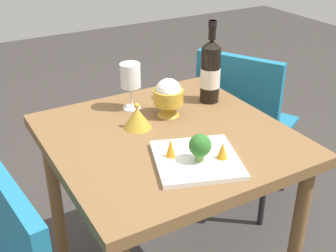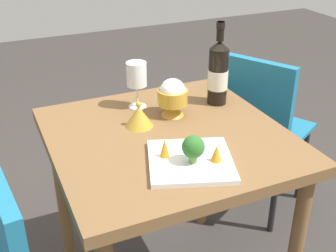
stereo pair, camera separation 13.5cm
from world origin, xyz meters
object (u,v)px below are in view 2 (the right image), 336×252
wine_glass (137,75)px  carrot_garnish_right (165,148)px  wine_bottle (218,73)px  rice_bowl_lid (139,116)px  carrot_garnish_left (216,153)px  chair_by_wall (255,120)px  serving_plate (190,161)px  rice_bowl (173,97)px  broccoli_floret (193,147)px

wine_glass → carrot_garnish_right: wine_glass is taller
carrot_garnish_right → wine_bottle: bearing=-139.0°
rice_bowl_lid → carrot_garnish_left: size_ratio=1.90×
chair_by_wall → wine_glass: (0.60, 0.07, 0.34)m
rice_bowl_lid → serving_plate: (-0.05, 0.29, -0.03)m
serving_plate → carrot_garnish_right: 0.09m
rice_bowl → rice_bowl_lid: rice_bowl is taller
wine_glass → broccoli_floret: (-0.00, 0.46, -0.06)m
chair_by_wall → broccoli_floret: chair_by_wall is taller
wine_bottle → rice_bowl: size_ratio=2.24×
serving_plate → rice_bowl: bearing=-105.2°
broccoli_floret → serving_plate: bearing=-94.5°
serving_plate → carrot_garnish_right: (0.07, -0.04, 0.04)m
chair_by_wall → carrot_garnish_left: size_ratio=16.11×
rice_bowl_lid → carrot_garnish_right: size_ratio=1.67×
wine_bottle → broccoli_floret: (0.29, 0.37, -0.06)m
wine_glass → carrot_garnish_right: 0.41m
broccoli_floret → carrot_garnish_left: (-0.07, 0.02, -0.02)m
carrot_garnish_right → rice_bowl_lid: bearing=-92.4°
rice_bowl → carrot_garnish_left: rice_bowl is taller
rice_bowl → rice_bowl_lid: 0.15m
wine_bottle → carrot_garnish_left: 0.46m
rice_bowl_lid → broccoli_floret: size_ratio=1.17×
chair_by_wall → carrot_garnish_right: size_ratio=14.17×
rice_bowl_lid → broccoli_floret: broccoli_floret is taller
wine_bottle → serving_plate: (0.29, 0.35, -0.12)m
rice_bowl → carrot_garnish_right: size_ratio=2.36×
wine_glass → carrot_garnish_right: size_ratio=2.98×
chair_by_wall → carrot_garnish_left: 0.81m
wine_bottle → carrot_garnish_right: (0.36, 0.31, -0.08)m
wine_glass → rice_bowl_lid: bearing=71.6°
serving_plate → broccoli_floret: size_ratio=3.71×
broccoli_floret → carrot_garnish_right: 0.09m
rice_bowl → serving_plate: bearing=74.8°
rice_bowl_lid → broccoli_floret: bearing=99.7°
wine_glass → rice_bowl_lid: 0.18m
rice_bowl → broccoli_floret: 0.35m
serving_plate → carrot_garnish_left: (-0.07, 0.04, 0.03)m
chair_by_wall → broccoli_floret: (0.60, 0.53, 0.28)m
broccoli_floret → carrot_garnish_left: broccoli_floret is taller
rice_bowl_lid → wine_glass: bearing=-108.4°
wine_bottle → wine_glass: wine_bottle is taller
broccoli_floret → carrot_garnish_right: size_ratio=1.43×
wine_bottle → serving_plate: bearing=50.6°
rice_bowl_lid → carrot_garnish_right: (0.01, 0.25, 0.01)m
rice_bowl → chair_by_wall: bearing=-159.8°
broccoli_floret → carrot_garnish_left: 0.07m
rice_bowl_lid → carrot_garnish_left: bearing=109.8°
wine_bottle → rice_bowl: bearing=8.4°
broccoli_floret → carrot_garnish_right: (0.06, -0.06, -0.02)m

